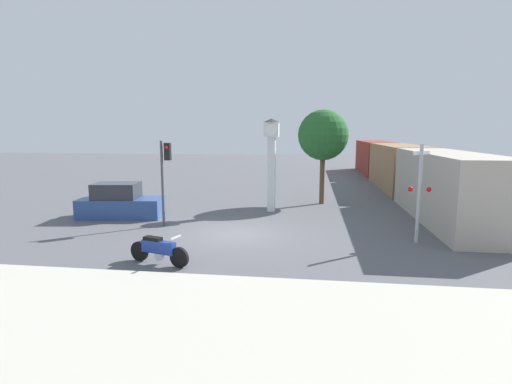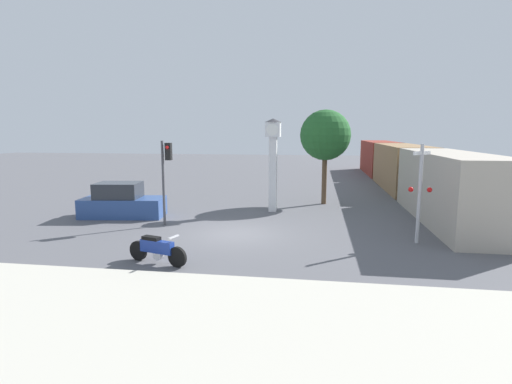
% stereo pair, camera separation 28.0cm
% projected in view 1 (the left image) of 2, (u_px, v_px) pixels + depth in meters
% --- Properties ---
extents(ground_plane, '(120.00, 120.00, 0.00)m').
position_uv_depth(ground_plane, '(234.00, 234.00, 17.34)').
color(ground_plane, '#56565B').
extents(sidewalk_strip, '(36.00, 6.00, 0.10)m').
position_uv_depth(sidewalk_strip, '(167.00, 321.00, 9.27)').
color(sidewalk_strip, '#BCB7A8').
rests_on(sidewalk_strip, ground_plane).
extents(motorcycle, '(2.27, 0.85, 1.03)m').
position_uv_depth(motorcycle, '(159.00, 250.00, 13.36)').
color(motorcycle, black).
rests_on(motorcycle, ground_plane).
extents(clock_tower, '(0.95, 0.95, 5.12)m').
position_uv_depth(clock_tower, '(272.00, 152.00, 21.90)').
color(clock_tower, white).
rests_on(clock_tower, ground_plane).
extents(freight_train, '(2.80, 34.19, 3.40)m').
position_uv_depth(freight_train, '(398.00, 167.00, 31.15)').
color(freight_train, '#ADA393').
rests_on(freight_train, ground_plane).
extents(traffic_light, '(0.50, 0.35, 4.01)m').
position_uv_depth(traffic_light, '(165.00, 168.00, 18.52)').
color(traffic_light, '#47474C').
rests_on(traffic_light, ground_plane).
extents(railroad_crossing_signal, '(0.90, 0.82, 3.95)m').
position_uv_depth(railroad_crossing_signal, '(419.00, 190.00, 15.76)').
color(railroad_crossing_signal, '#B7B7BC').
rests_on(railroad_crossing_signal, ground_plane).
extents(street_tree, '(3.05, 3.05, 5.74)m').
position_uv_depth(street_tree, '(323.00, 135.00, 24.11)').
color(street_tree, brown).
rests_on(street_tree, ground_plane).
extents(parked_car, '(4.40, 2.34, 1.80)m').
position_uv_depth(parked_car, '(120.00, 203.00, 20.71)').
color(parked_car, '#2D4C8C').
rests_on(parked_car, ground_plane).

